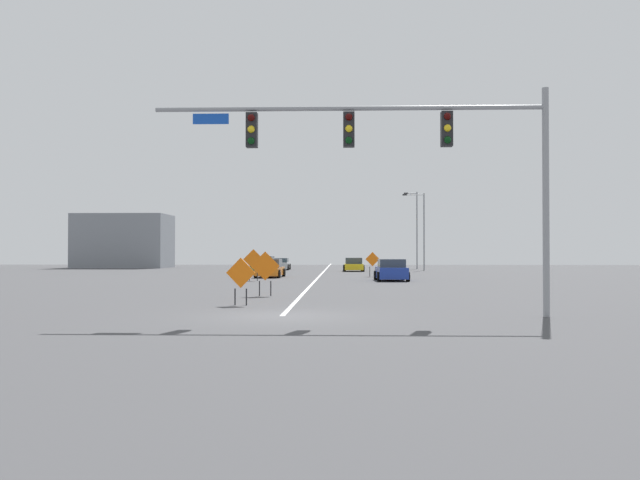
{
  "coord_description": "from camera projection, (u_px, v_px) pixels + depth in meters",
  "views": [
    {
      "loc": [
        1.82,
        -20.38,
        1.95
      ],
      "look_at": [
        0.35,
        24.18,
        2.72
      ],
      "focal_mm": 37.94,
      "sensor_mm": 36.0,
      "label": 1
    }
  ],
  "objects": [
    {
      "name": "street_lamp_mid_left",
      "position": [
        422.0,
        227.0,
        69.94
      ],
      "size": [
        2.29,
        0.24,
        8.0
      ],
      "color": "gray",
      "rests_on": "ground"
    },
    {
      "name": "construction_sign_right_lane",
      "position": [
        265.0,
        268.0,
        29.64
      ],
      "size": [
        1.28,
        0.13,
        1.96
      ],
      "color": "orange",
      "rests_on": "ground"
    },
    {
      "name": "car_yellow_distant",
      "position": [
        354.0,
        265.0,
        66.88
      ],
      "size": [
        2.09,
        4.04,
        1.35
      ],
      "color": "gold",
      "rests_on": "ground"
    },
    {
      "name": "street_lamp_far_left",
      "position": [
        416.0,
        227.0,
        75.34
      ],
      "size": [
        1.51,
        0.24,
        8.62
      ],
      "color": "gray",
      "rests_on": "ground"
    },
    {
      "name": "construction_sign_median_far",
      "position": [
        241.0,
        275.0,
        24.52
      ],
      "size": [
        1.1,
        0.2,
        1.73
      ],
      "color": "orange",
      "rests_on": "ground"
    },
    {
      "name": "traffic_signal_assembly",
      "position": [
        404.0,
        145.0,
        20.34
      ],
      "size": [
        11.88,
        0.44,
        6.87
      ],
      "color": "gray",
      "rests_on": "ground"
    },
    {
      "name": "construction_sign_median_near",
      "position": [
        253.0,
        261.0,
        45.17
      ],
      "size": [
        1.35,
        0.24,
        2.12
      ],
      "color": "orange",
      "rests_on": "ground"
    },
    {
      "name": "car_green_far",
      "position": [
        264.0,
        265.0,
        63.5
      ],
      "size": [
        2.27,
        3.95,
        1.52
      ],
      "color": "#196B38",
      "rests_on": "ground"
    },
    {
      "name": "construction_sign_right_shoulder",
      "position": [
        372.0,
        261.0,
        52.76
      ],
      "size": [
        1.11,
        0.19,
        1.92
      ],
      "color": "orange",
      "rests_on": "ground"
    },
    {
      "name": "ground",
      "position": [
        282.0,
        316.0,
        20.39
      ],
      "size": [
        159.05,
        159.05,
        0.0
      ],
      "primitive_type": "plane",
      "color": "#444447"
    },
    {
      "name": "car_orange_near",
      "position": [
        270.0,
        269.0,
        51.31
      ],
      "size": [
        2.06,
        4.44,
        1.39
      ],
      "color": "orange",
      "rests_on": "ground"
    },
    {
      "name": "roadside_building_west",
      "position": [
        124.0,
        241.0,
        81.99
      ],
      "size": [
        10.88,
        6.89,
        6.46
      ],
      "color": "gray",
      "rests_on": "ground"
    },
    {
      "name": "car_silver_passing",
      "position": [
        280.0,
        264.0,
        72.37
      ],
      "size": [
        2.08,
        3.98,
        1.26
      ],
      "color": "#B7BABF",
      "rests_on": "ground"
    },
    {
      "name": "road_centre_stripe",
      "position": [
        323.0,
        272.0,
        64.54
      ],
      "size": [
        0.16,
        88.36,
        0.01
      ],
      "color": "white",
      "rests_on": "ground"
    },
    {
      "name": "car_blue_mid",
      "position": [
        391.0,
        271.0,
        45.13
      ],
      "size": [
        2.21,
        3.93,
        1.45
      ],
      "color": "#1E389E",
      "rests_on": "ground"
    }
  ]
}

